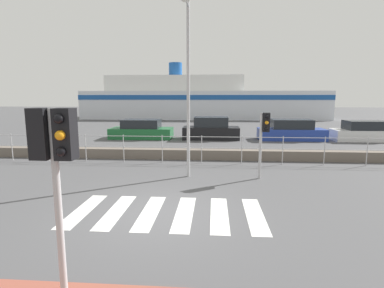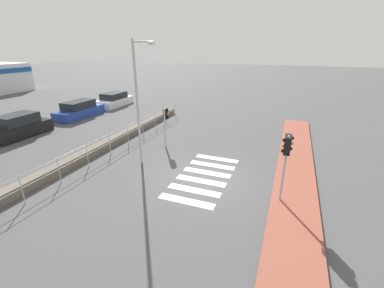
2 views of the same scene
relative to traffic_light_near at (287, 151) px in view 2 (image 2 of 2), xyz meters
name	(u,v)px [view 2 (image 2 of 2)]	position (x,y,z in m)	size (l,w,h in m)	color
ground_plane	(202,179)	(0.68, 3.54, -2.24)	(160.00, 160.00, 0.00)	#4C4C4F
sidewalk_brick	(294,195)	(0.68, -0.56, -2.18)	(24.00, 1.80, 0.12)	#934C3D
crosswalk	(204,176)	(0.94, 3.54, -2.24)	(4.95, 2.40, 0.01)	silver
seawall	(88,154)	(0.68, 10.37, -2.00)	(21.96, 0.55, 0.47)	#6B6056
harbor_fence	(99,146)	(0.68, 9.50, -1.42)	(19.80, 0.04, 1.27)	#B2B2B5
traffic_light_near	(287,151)	(0.00, 0.00, 0.00)	(0.58, 0.41, 2.84)	#B2B2B5
traffic_light_far	(166,119)	(3.92, 7.05, -0.47)	(0.34, 0.32, 2.41)	#B2B2B5
streetlamp	(140,91)	(1.18, 6.94, 1.62)	(0.32, 1.23, 6.24)	#B2B2B5
parked_car_black	(19,127)	(1.93, 17.37, -1.57)	(3.93, 1.82, 1.57)	black
parked_car_blue	(79,110)	(7.50, 17.37, -1.63)	(4.49, 1.75, 1.42)	#233D9E
parked_car_white	(114,100)	(12.43, 17.37, -1.66)	(4.25, 1.88, 1.36)	silver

